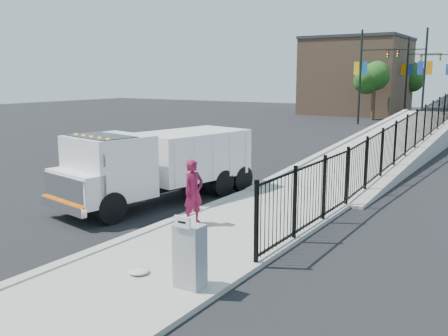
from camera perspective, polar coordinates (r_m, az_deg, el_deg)
The scene contains 17 objects.
ground at distance 14.64m, azimuth -4.85°, elevation -6.02°, with size 120.00×120.00×0.00m, color black.
sidewalk at distance 12.01m, azimuth -3.25°, elevation -9.45°, with size 3.55×12.00×0.12m, color #9E998E.
curb at distance 13.16m, azimuth -10.16°, elevation -7.71°, with size 0.30×12.00×0.16m, color #ADAAA3.
ramp at distance 28.21m, azimuth 18.86°, elevation 1.46°, with size 3.95×24.00×1.70m, color #9E998E.
iron_fence at distance 23.91m, azimuth 20.02°, elevation 2.03°, with size 0.10×28.00×1.80m, color black.
truck at distance 16.53m, azimuth -7.82°, elevation 0.70°, with size 3.56×7.40×2.43m.
worker at distance 13.66m, azimuth -3.52°, elevation -2.77°, with size 0.66×0.43×1.81m, color maroon.
utility_cabinet at distance 9.73m, azimuth -3.92°, elevation -10.01°, with size 0.55×0.40×1.25m, color gray.
arrow_sign at distance 9.33m, azimuth -4.78°, elevation -6.17°, with size 0.35×0.04×0.22m, color white.
debris at distance 10.68m, azimuth -9.71°, elevation -11.53°, with size 0.44×0.44×0.11m, color silver.
light_pole_0 at distance 44.92m, azimuth 15.69°, elevation 10.37°, with size 3.77×0.22×8.00m.
light_pole_1 at distance 44.69m, azimuth 21.55°, elevation 10.04°, with size 3.77×0.22×8.00m.
light_pole_2 at distance 54.83m, azimuth 20.48°, elevation 10.05°, with size 3.78×0.22×8.00m.
light_pole_3 at distance 56.78m, azimuth 24.25°, elevation 9.79°, with size 3.78×0.22×8.00m.
tree_0 at distance 49.61m, azimuth 16.83°, elevation 9.81°, with size 2.74×2.74×5.37m.
tree_2 at distance 61.45m, azimuth 20.54°, elevation 9.65°, with size 3.03×3.03×5.52m.
building at distance 57.88m, azimuth 14.92°, elevation 9.98°, with size 10.00×10.00×8.00m, color #8C664C.
Camera 1 is at (8.51, -11.17, 4.15)m, focal length 40.00 mm.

